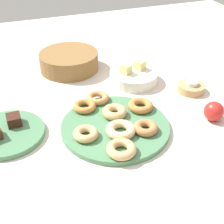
# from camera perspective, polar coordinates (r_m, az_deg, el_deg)

# --- Properties ---
(ground_plane) EXTENTS (2.40, 2.40, 0.00)m
(ground_plane) POSITION_cam_1_polar(r_m,az_deg,el_deg) (1.03, 0.58, -3.05)
(ground_plane) COLOR beige
(donut_plate) EXTENTS (0.35, 0.35, 0.02)m
(donut_plate) POSITION_cam_1_polar(r_m,az_deg,el_deg) (1.02, 0.58, -2.68)
(donut_plate) COLOR #4C7F56
(donut_plate) RESTS_ON ground_plane
(donut_0) EXTENTS (0.13, 0.13, 0.03)m
(donut_0) POSITION_cam_1_polar(r_m,az_deg,el_deg) (0.97, 1.74, -3.22)
(donut_0) COLOR #EABC84
(donut_0) RESTS_ON donut_plate
(donut_1) EXTENTS (0.12, 0.12, 0.03)m
(donut_1) POSITION_cam_1_polar(r_m,az_deg,el_deg) (1.09, 5.21, 1.15)
(donut_1) COLOR #BC7A3D
(donut_1) RESTS_ON donut_plate
(donut_2) EXTENTS (0.11, 0.11, 0.03)m
(donut_2) POSITION_cam_1_polar(r_m,az_deg,el_deg) (0.96, -4.79, -3.95)
(donut_2) COLOR tan
(donut_2) RESTS_ON donut_plate
(donut_3) EXTENTS (0.10, 0.10, 0.02)m
(donut_3) POSITION_cam_1_polar(r_m,az_deg,el_deg) (1.13, -2.64, 2.59)
(donut_3) COLOR #C6844C
(donut_3) RESTS_ON donut_plate
(donut_4) EXTENTS (0.10, 0.10, 0.02)m
(donut_4) POSITION_cam_1_polar(r_m,az_deg,el_deg) (1.09, -5.04, 1.04)
(donut_4) COLOR #BC7A3D
(donut_4) RESTS_ON donut_plate
(donut_5) EXTENTS (0.09, 0.09, 0.03)m
(donut_5) POSITION_cam_1_polar(r_m,az_deg,el_deg) (0.99, 6.10, -2.86)
(donut_5) COLOR #B27547
(donut_5) RESTS_ON donut_plate
(donut_6) EXTENTS (0.12, 0.12, 0.03)m
(donut_6) POSITION_cam_1_polar(r_m,az_deg,el_deg) (1.05, 0.46, 0.01)
(donut_6) COLOR tan
(donut_6) RESTS_ON donut_plate
(donut_7) EXTENTS (0.10, 0.10, 0.03)m
(donut_7) POSITION_cam_1_polar(r_m,az_deg,el_deg) (0.90, 1.69, -6.74)
(donut_7) COLOR tan
(donut_7) RESTS_ON donut_plate
(cake_plate) EXTENTS (0.24, 0.24, 0.02)m
(cake_plate) POSITION_cam_1_polar(r_m,az_deg,el_deg) (1.05, -18.58, -3.74)
(cake_plate) COLOR #4C7F56
(cake_plate) RESTS_ON ground_plane
(brownie_far) EXTENTS (0.05, 0.05, 0.03)m
(brownie_far) POSITION_cam_1_polar(r_m,az_deg,el_deg) (1.05, -17.36, -1.38)
(brownie_far) COLOR #381E14
(brownie_far) RESTS_ON cake_plate
(candle_holder) EXTENTS (0.10, 0.10, 0.03)m
(candle_holder) POSITION_cam_1_polar(r_m,az_deg,el_deg) (1.25, 14.14, 4.24)
(candle_holder) COLOR tan
(candle_holder) RESTS_ON ground_plane
(tealight) EXTENTS (0.05, 0.05, 0.01)m
(tealight) POSITION_cam_1_polar(r_m,az_deg,el_deg) (1.24, 14.28, 5.11)
(tealight) COLOR silver
(tealight) RESTS_ON candle_holder
(basket) EXTENTS (0.35, 0.35, 0.08)m
(basket) POSITION_cam_1_polar(r_m,az_deg,el_deg) (1.38, -7.79, 9.13)
(basket) COLOR brown
(basket) RESTS_ON ground_plane
(fruit_bowl) EXTENTS (0.19, 0.19, 0.04)m
(fruit_bowl) POSITION_cam_1_polar(r_m,az_deg,el_deg) (1.28, 3.94, 6.38)
(fruit_bowl) COLOR silver
(fruit_bowl) RESTS_ON ground_plane
(melon_chunk_left) EXTENTS (0.05, 0.05, 0.04)m
(melon_chunk_left) POSITION_cam_1_polar(r_m,az_deg,el_deg) (1.25, 2.59, 7.76)
(melon_chunk_left) COLOR #DBD67A
(melon_chunk_left) RESTS_ON fruit_bowl
(melon_chunk_right) EXTENTS (0.05, 0.05, 0.04)m
(melon_chunk_right) POSITION_cam_1_polar(r_m,az_deg,el_deg) (1.29, 5.15, 8.47)
(melon_chunk_right) COLOR #DBD67A
(melon_chunk_right) RESTS_ON fruit_bowl
(apple) EXTENTS (0.07, 0.07, 0.07)m
(apple) POSITION_cam_1_polar(r_m,az_deg,el_deg) (1.10, 17.98, 0.13)
(apple) COLOR red
(apple) RESTS_ON ground_plane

